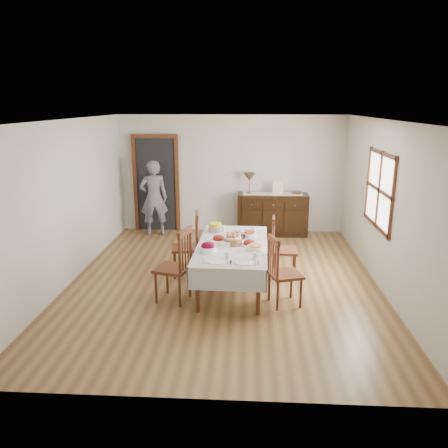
# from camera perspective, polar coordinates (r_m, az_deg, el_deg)

# --- Properties ---
(ground) EXTENTS (6.00, 6.00, 0.00)m
(ground) POSITION_cam_1_polar(r_m,az_deg,el_deg) (7.29, -0.05, -7.43)
(ground) COLOR brown
(room_shell) EXTENTS (5.02, 6.02, 2.65)m
(room_shell) POSITION_cam_1_polar(r_m,az_deg,el_deg) (7.24, -1.01, 5.98)
(room_shell) COLOR white
(room_shell) RESTS_ON ground
(dining_table) EXTENTS (1.13, 2.14, 0.72)m
(dining_table) POSITION_cam_1_polar(r_m,az_deg,el_deg) (6.82, 1.09, -3.35)
(dining_table) COLOR #BBBABF
(dining_table) RESTS_ON ground
(chair_left_near) EXTENTS (0.57, 0.57, 1.12)m
(chair_left_near) POSITION_cam_1_polar(r_m,az_deg,el_deg) (6.43, -6.27, -5.32)
(chair_left_near) COLOR #522715
(chair_left_near) RESTS_ON ground
(chair_left_far) EXTENTS (0.51, 0.51, 1.08)m
(chair_left_far) POSITION_cam_1_polar(r_m,az_deg,el_deg) (7.39, -4.66, -2.64)
(chair_left_far) COLOR #522715
(chair_left_far) RESTS_ON ground
(chair_right_near) EXTENTS (0.54, 0.54, 1.04)m
(chair_right_near) POSITION_cam_1_polar(r_m,az_deg,el_deg) (6.33, 7.57, -6.08)
(chair_right_near) COLOR #522715
(chair_right_near) RESTS_ON ground
(chair_right_far) EXTENTS (0.45, 0.45, 1.03)m
(chair_right_far) POSITION_cam_1_polar(r_m,az_deg,el_deg) (7.36, 7.49, -2.99)
(chair_right_far) COLOR #522715
(chair_right_far) RESTS_ON ground
(sideboard) EXTENTS (1.53, 0.56, 0.92)m
(sideboard) POSITION_cam_1_polar(r_m,az_deg,el_deg) (9.72, 6.32, 1.28)
(sideboard) COLOR black
(sideboard) RESTS_ON ground
(person) EXTENTS (0.63, 0.49, 1.77)m
(person) POSITION_cam_1_polar(r_m,az_deg,el_deg) (9.68, -9.17, 3.68)
(person) COLOR #5B5866
(person) RESTS_ON ground
(bread_basket) EXTENTS (0.30, 0.30, 0.18)m
(bread_basket) POSITION_cam_1_polar(r_m,az_deg,el_deg) (6.76, 1.12, -2.06)
(bread_basket) COLOR brown
(bread_basket) RESTS_ON dining_table
(egg_basket) EXTENTS (0.27, 0.27, 0.11)m
(egg_basket) POSITION_cam_1_polar(r_m,az_deg,el_deg) (7.10, 1.68, -1.52)
(egg_basket) COLOR black
(egg_basket) RESTS_ON dining_table
(ham_platter_a) EXTENTS (0.30, 0.30, 0.11)m
(ham_platter_a) POSITION_cam_1_polar(r_m,az_deg,el_deg) (6.95, -0.71, -1.94)
(ham_platter_a) COLOR white
(ham_platter_a) RESTS_ON dining_table
(ham_platter_b) EXTENTS (0.27, 0.27, 0.11)m
(ham_platter_b) POSITION_cam_1_polar(r_m,az_deg,el_deg) (6.74, 3.33, -2.53)
(ham_platter_b) COLOR white
(ham_platter_b) RESTS_ON dining_table
(beet_bowl) EXTENTS (0.26, 0.26, 0.15)m
(beet_bowl) POSITION_cam_1_polar(r_m,az_deg,el_deg) (6.44, -2.13, -3.11)
(beet_bowl) COLOR white
(beet_bowl) RESTS_ON dining_table
(carrot_bowl) EXTENTS (0.22, 0.22, 0.09)m
(carrot_bowl) POSITION_cam_1_polar(r_m,az_deg,el_deg) (7.17, 3.36, -1.32)
(carrot_bowl) COLOR white
(carrot_bowl) RESTS_ON dining_table
(pineapple_bowl) EXTENTS (0.24, 0.24, 0.15)m
(pineapple_bowl) POSITION_cam_1_polar(r_m,az_deg,el_deg) (7.43, -1.11, -0.47)
(pineapple_bowl) COLOR tan
(pineapple_bowl) RESTS_ON dining_table
(casserole_dish) EXTENTS (0.26, 0.26, 0.08)m
(casserole_dish) POSITION_cam_1_polar(r_m,az_deg,el_deg) (6.54, 4.12, -3.07)
(casserole_dish) COLOR white
(casserole_dish) RESTS_ON dining_table
(butter_dish) EXTENTS (0.14, 0.09, 0.07)m
(butter_dish) POSITION_cam_1_polar(r_m,az_deg,el_deg) (6.68, 0.22, -2.64)
(butter_dish) COLOR white
(butter_dish) RESTS_ON dining_table
(setting_left) EXTENTS (0.42, 0.31, 0.10)m
(setting_left) POSITION_cam_1_polar(r_m,az_deg,el_deg) (6.08, -0.60, -4.64)
(setting_left) COLOR white
(setting_left) RESTS_ON dining_table
(setting_right) EXTENTS (0.42, 0.31, 0.10)m
(setting_right) POSITION_cam_1_polar(r_m,az_deg,el_deg) (6.06, 3.04, -4.74)
(setting_right) COLOR white
(setting_right) RESTS_ON dining_table
(glass_far_a) EXTENTS (0.07, 0.07, 0.10)m
(glass_far_a) POSITION_cam_1_polar(r_m,az_deg,el_deg) (7.44, -0.07, -0.60)
(glass_far_a) COLOR white
(glass_far_a) RESTS_ON dining_table
(glass_far_b) EXTENTS (0.07, 0.07, 0.09)m
(glass_far_b) POSITION_cam_1_polar(r_m,az_deg,el_deg) (7.43, 3.97, -0.69)
(glass_far_b) COLOR white
(glass_far_b) RESTS_ON dining_table
(runner) EXTENTS (1.30, 0.35, 0.01)m
(runner) POSITION_cam_1_polar(r_m,az_deg,el_deg) (9.64, 6.35, 3.98)
(runner) COLOR silver
(runner) RESTS_ON sideboard
(table_lamp) EXTENTS (0.26, 0.26, 0.46)m
(table_lamp) POSITION_cam_1_polar(r_m,az_deg,el_deg) (9.54, 3.33, 6.07)
(table_lamp) COLOR brown
(table_lamp) RESTS_ON sideboard
(picture_frame) EXTENTS (0.22, 0.08, 0.28)m
(picture_frame) POSITION_cam_1_polar(r_m,az_deg,el_deg) (9.54, 7.04, 4.66)
(picture_frame) COLOR beige
(picture_frame) RESTS_ON sideboard
(deco_bowl) EXTENTS (0.20, 0.20, 0.06)m
(deco_bowl) POSITION_cam_1_polar(r_m,az_deg,el_deg) (9.69, 9.47, 4.06)
(deco_bowl) COLOR #522715
(deco_bowl) RESTS_ON sideboard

